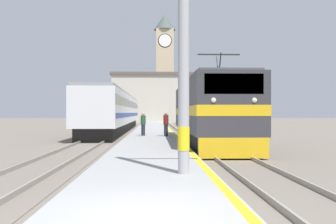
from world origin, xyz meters
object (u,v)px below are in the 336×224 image
(catenary_mast, at_px, (187,37))
(second_waiting_passenger, at_px, (166,123))
(passenger_train, at_px, (116,111))
(clock_tower, at_px, (165,64))
(locomotive_train, at_px, (208,112))
(person_on_platform, at_px, (143,124))

(catenary_mast, relative_size, second_waiting_passenger, 4.38)
(passenger_train, distance_m, catenary_mast, 29.84)
(passenger_train, distance_m, second_waiting_passenger, 14.18)
(catenary_mast, bearing_deg, passenger_train, 98.92)
(second_waiting_passenger, height_order, clock_tower, clock_tower)
(locomotive_train, xyz_separation_m, second_waiting_passenger, (-2.32, 3.74, -0.75))
(second_waiting_passenger, xyz_separation_m, clock_tower, (1.43, 56.31, 10.85))
(passenger_train, height_order, person_on_platform, passenger_train)
(catenary_mast, distance_m, person_on_platform, 17.06)
(clock_tower, bearing_deg, catenary_mast, -91.09)
(person_on_platform, bearing_deg, clock_tower, 86.95)
(passenger_train, xyz_separation_m, catenary_mast, (4.62, -29.43, 1.80))
(passenger_train, xyz_separation_m, clock_tower, (6.00, 42.91, 10.01))
(locomotive_train, relative_size, clock_tower, 0.65)
(catenary_mast, xyz_separation_m, person_on_platform, (-1.59, 16.77, -2.68))
(person_on_platform, distance_m, second_waiting_passenger, 1.70)
(person_on_platform, height_order, second_waiting_passenger, second_waiting_passenger)
(passenger_train, relative_size, person_on_platform, 20.22)
(passenger_train, bearing_deg, second_waiting_passenger, -71.18)
(clock_tower, bearing_deg, passenger_train, -97.96)
(passenger_train, distance_m, person_on_platform, 13.05)
(person_on_platform, bearing_deg, catenary_mast, -84.60)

